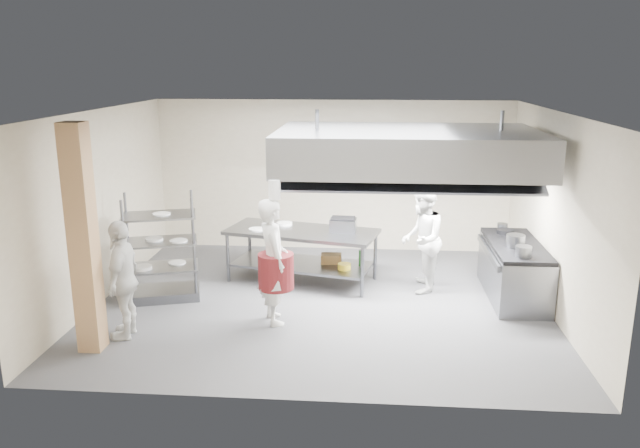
# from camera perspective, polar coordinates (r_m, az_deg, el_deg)

# --- Properties ---
(floor) EXTENTS (7.00, 7.00, 0.00)m
(floor) POSITION_cam_1_polar(r_m,az_deg,el_deg) (10.00, 0.13, -7.14)
(floor) COLOR #39393B
(floor) RESTS_ON ground
(ceiling) EXTENTS (7.00, 7.00, 0.00)m
(ceiling) POSITION_cam_1_polar(r_m,az_deg,el_deg) (9.32, 0.14, 10.26)
(ceiling) COLOR silver
(ceiling) RESTS_ON wall_back
(wall_back) EXTENTS (7.00, 0.00, 7.00)m
(wall_back) POSITION_cam_1_polar(r_m,az_deg,el_deg) (12.48, 1.22, 4.40)
(wall_back) COLOR #B8AB92
(wall_back) RESTS_ON ground
(wall_left) EXTENTS (0.00, 6.00, 6.00)m
(wall_left) POSITION_cam_1_polar(r_m,az_deg,el_deg) (10.42, -19.44, 1.54)
(wall_left) COLOR #B8AB92
(wall_left) RESTS_ON ground
(wall_right) EXTENTS (0.00, 6.00, 6.00)m
(wall_right) POSITION_cam_1_polar(r_m,az_deg,el_deg) (9.92, 20.73, 0.79)
(wall_right) COLOR #B8AB92
(wall_right) RESTS_ON ground
(column) EXTENTS (0.30, 0.30, 3.00)m
(column) POSITION_cam_1_polar(r_m,az_deg,el_deg) (8.50, -20.83, -1.40)
(column) COLOR tan
(column) RESTS_ON floor
(exhaust_hood) EXTENTS (4.00, 2.50, 0.60)m
(exhaust_hood) POSITION_cam_1_polar(r_m,az_deg,el_deg) (9.77, 8.00, 6.78)
(exhaust_hood) COLOR gray
(exhaust_hood) RESTS_ON ceiling
(hood_strip_a) EXTENTS (1.60, 0.12, 0.04)m
(hood_strip_a) POSITION_cam_1_polar(r_m,az_deg,el_deg) (9.81, 2.66, 5.04)
(hood_strip_a) COLOR white
(hood_strip_a) RESTS_ON exhaust_hood
(hood_strip_b) EXTENTS (1.60, 0.12, 0.04)m
(hood_strip_b) POSITION_cam_1_polar(r_m,az_deg,el_deg) (9.91, 13.15, 4.77)
(hood_strip_b) COLOR white
(hood_strip_b) RESTS_ON exhaust_hood
(wall_shelf) EXTENTS (1.50, 0.28, 0.04)m
(wall_shelf) POSITION_cam_1_polar(r_m,az_deg,el_deg) (12.35, 9.56, 4.09)
(wall_shelf) COLOR gray
(wall_shelf) RESTS_ON wall_back
(island) EXTENTS (2.74, 1.64, 0.91)m
(island) POSITION_cam_1_polar(r_m,az_deg,el_deg) (10.83, -1.67, -2.88)
(island) COLOR gray
(island) RESTS_ON floor
(island_worktop) EXTENTS (2.74, 1.64, 0.06)m
(island_worktop) POSITION_cam_1_polar(r_m,az_deg,el_deg) (10.71, -1.68, -0.71)
(island_worktop) COLOR gray
(island_worktop) RESTS_ON island
(island_undershelf) EXTENTS (2.51, 1.49, 0.04)m
(island_undershelf) POSITION_cam_1_polar(r_m,az_deg,el_deg) (10.88, -1.66, -3.66)
(island_undershelf) COLOR slate
(island_undershelf) RESTS_ON island
(pass_rack) EXTENTS (1.28, 0.96, 1.70)m
(pass_rack) POSITION_cam_1_polar(r_m,az_deg,el_deg) (10.23, -14.37, -2.08)
(pass_rack) COLOR slate
(pass_rack) RESTS_ON floor
(cooking_range) EXTENTS (0.80, 2.00, 0.84)m
(cooking_range) POSITION_cam_1_polar(r_m,az_deg,el_deg) (10.57, 17.29, -4.20)
(cooking_range) COLOR slate
(cooking_range) RESTS_ON floor
(range_top) EXTENTS (0.78, 1.96, 0.06)m
(range_top) POSITION_cam_1_polar(r_m,az_deg,el_deg) (10.44, 17.47, -1.86)
(range_top) COLOR black
(range_top) RESTS_ON cooking_range
(chef_head) EXTENTS (0.66, 0.79, 1.85)m
(chef_head) POSITION_cam_1_polar(r_m,az_deg,el_deg) (9.01, -4.32, -3.41)
(chef_head) COLOR silver
(chef_head) RESTS_ON floor
(chef_line) EXTENTS (0.78, 0.95, 1.78)m
(chef_line) POSITION_cam_1_polar(r_m,az_deg,el_deg) (10.36, 9.28, -1.38)
(chef_line) COLOR white
(chef_line) RESTS_ON floor
(chef_plating) EXTENTS (0.47, 1.00, 1.66)m
(chef_plating) POSITION_cam_1_polar(r_m,az_deg,el_deg) (8.95, -17.55, -4.84)
(chef_plating) COLOR white
(chef_plating) RESTS_ON floor
(griddle) EXTENTS (0.46, 0.37, 0.21)m
(griddle) POSITION_cam_1_polar(r_m,az_deg,el_deg) (10.61, 2.12, -0.10)
(griddle) COLOR slate
(griddle) RESTS_ON island_worktop
(wicker_basket) EXTENTS (0.36, 0.26, 0.16)m
(wicker_basket) POSITION_cam_1_polar(r_m,az_deg,el_deg) (10.84, 1.04, -3.17)
(wicker_basket) COLOR brown
(wicker_basket) RESTS_ON island_undershelf
(stockpot) EXTENTS (0.29, 0.29, 0.20)m
(stockpot) POSITION_cam_1_polar(r_m,az_deg,el_deg) (10.20, 17.44, -1.49)
(stockpot) COLOR gray
(stockpot) RESTS_ON range_top
(plate_stack) EXTENTS (0.28, 0.28, 0.05)m
(plate_stack) POSITION_cam_1_polar(r_m,az_deg,el_deg) (10.31, -14.26, -3.70)
(plate_stack) COLOR white
(plate_stack) RESTS_ON pass_rack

